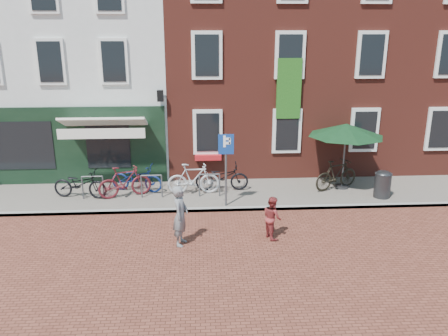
{
  "coord_description": "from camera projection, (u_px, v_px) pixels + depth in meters",
  "views": [
    {
      "loc": [
        0.1,
        -13.72,
        5.76
      ],
      "look_at": [
        0.93,
        0.01,
        1.49
      ],
      "focal_mm": 36.45,
      "sensor_mm": 36.0,
      "label": 1
    }
  ],
  "objects": [
    {
      "name": "building_brick_mid",
      "position": [
        238.0,
        45.0,
        20.09
      ],
      "size": [
        6.0,
        8.0,
        10.0
      ],
      "primitive_type": "cube",
      "color": "maroon",
      "rests_on": "ground"
    },
    {
      "name": "bicycle_1",
      "position": [
        125.0,
        182.0,
        15.7
      ],
      "size": [
        1.91,
        1.09,
        1.11
      ],
      "primitive_type": "imported",
      "rotation": [
        0.0,
        0.0,
        1.9
      ],
      "color": "#5A181E",
      "rests_on": "sidewalk"
    },
    {
      "name": "boy",
      "position": [
        272.0,
        217.0,
        12.84
      ],
      "size": [
        0.63,
        0.72,
        1.24
      ],
      "primitive_type": "imported",
      "rotation": [
        0.0,
        0.0,
        1.88
      ],
      "color": "maroon",
      "rests_on": "ground"
    },
    {
      "name": "bicycle_2",
      "position": [
        137.0,
        178.0,
        16.27
      ],
      "size": [
        2.01,
        1.14,
        1.0
      ],
      "primitive_type": "imported",
      "rotation": [
        0.0,
        0.0,
        1.3
      ],
      "color": "#0E1E53",
      "rests_on": "sidewalk"
    },
    {
      "name": "woman",
      "position": [
        180.0,
        216.0,
        12.37
      ],
      "size": [
        0.54,
        0.7,
        1.7
      ],
      "primitive_type": "imported",
      "rotation": [
        0.0,
        0.0,
        1.34
      ],
      "color": "slate",
      "rests_on": "ground"
    },
    {
      "name": "bicycle_5",
      "position": [
        336.0,
        175.0,
        16.46
      ],
      "size": [
        1.9,
        1.22,
        1.11
      ],
      "primitive_type": "imported",
      "rotation": [
        0.0,
        0.0,
        1.99
      ],
      "color": "black",
      "rests_on": "sidewalk"
    },
    {
      "name": "sidewalk",
      "position": [
        223.0,
        194.0,
        16.25
      ],
      "size": [
        24.0,
        3.0,
        0.1
      ],
      "primitive_type": "cube",
      "color": "slate",
      "rests_on": "ground"
    },
    {
      "name": "parasol",
      "position": [
        346.0,
        128.0,
        16.11
      ],
      "size": [
        2.71,
        2.71,
        2.5
      ],
      "color": "#4C4C4F",
      "rests_on": "sidewalk"
    },
    {
      "name": "bicycle_3",
      "position": [
        193.0,
        179.0,
        16.01
      ],
      "size": [
        1.86,
        0.56,
        1.11
      ],
      "primitive_type": "imported",
      "rotation": [
        0.0,
        0.0,
        1.59
      ],
      "color": "#BDBCBE",
      "rests_on": "sidewalk"
    },
    {
      "name": "litter_bin",
      "position": [
        383.0,
        183.0,
        15.68
      ],
      "size": [
        0.56,
        0.56,
        1.02
      ],
      "color": "#2E2E30",
      "rests_on": "sidewalk"
    },
    {
      "name": "ground",
      "position": [
        195.0,
        212.0,
        14.78
      ],
      "size": [
        80.0,
        80.0,
        0.0
      ],
      "primitive_type": "plane",
      "color": "brown"
    },
    {
      "name": "bicycle_4",
      "position": [
        222.0,
        177.0,
        16.37
      ],
      "size": [
        1.92,
        0.71,
        1.0
      ],
      "primitive_type": "imported",
      "rotation": [
        0.0,
        0.0,
        1.55
      ],
      "color": "black",
      "rests_on": "sidewalk"
    },
    {
      "name": "building_stucco",
      "position": [
        79.0,
        57.0,
        19.83
      ],
      "size": [
        8.0,
        8.0,
        9.0
      ],
      "primitive_type": "cube",
      "color": "silver",
      "rests_on": "ground"
    },
    {
      "name": "bicycle_0",
      "position": [
        80.0,
        184.0,
        15.64
      ],
      "size": [
        1.99,
        1.01,
        1.0
      ],
      "primitive_type": "imported",
      "rotation": [
        0.0,
        0.0,
        1.38
      ],
      "color": "black",
      "rests_on": "sidewalk"
    },
    {
      "name": "parking_sign",
      "position": [
        226.0,
        157.0,
        14.58
      ],
      "size": [
        0.5,
        0.08,
        2.43
      ],
      "color": "#4C4C4F",
      "rests_on": "sidewalk"
    },
    {
      "name": "building_brick_right",
      "position": [
        371.0,
        45.0,
        20.44
      ],
      "size": [
        6.0,
        8.0,
        10.0
      ],
      "primitive_type": "cube",
      "color": "maroon",
      "rests_on": "ground"
    }
  ]
}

